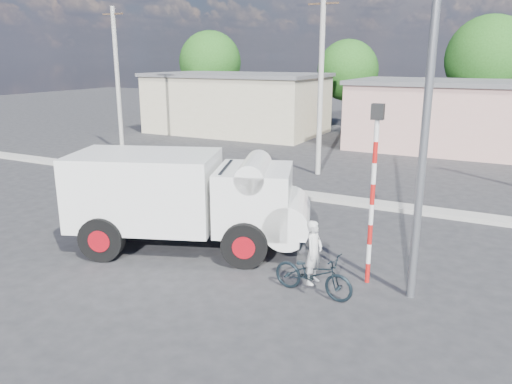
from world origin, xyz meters
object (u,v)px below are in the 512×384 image
at_px(truck, 190,197).
at_px(bicycle, 313,274).
at_px(cyclist, 313,264).
at_px(streetlight, 422,77).
at_px(traffic_pole, 373,180).

xyz_separation_m(truck, bicycle, (4.18, -1.13, -1.01)).
xyz_separation_m(truck, cyclist, (4.18, -1.13, -0.78)).
relative_size(bicycle, streetlight, 0.22).
height_order(truck, bicycle, truck).
bearing_deg(traffic_pole, bicycle, -128.12).
relative_size(traffic_pole, streetlight, 0.48).
distance_m(bicycle, streetlight, 4.92).
bearing_deg(bicycle, cyclist, 0.00).
height_order(traffic_pole, streetlight, streetlight).
relative_size(cyclist, traffic_pole, 0.35).
distance_m(cyclist, traffic_pole, 2.41).
bearing_deg(cyclist, bicycle, 0.00).
bearing_deg(streetlight, truck, 178.06).
height_order(cyclist, traffic_pole, traffic_pole).
xyz_separation_m(traffic_pole, streetlight, (0.94, -0.30, 2.37)).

